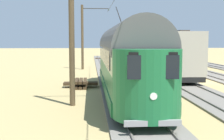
% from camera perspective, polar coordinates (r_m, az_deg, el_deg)
% --- Properties ---
extents(ground_plane, '(220.00, 220.00, 0.00)m').
position_cam_1_polar(ground_plane, '(25.32, 16.81, -2.10)').
color(ground_plane, '#9E8956').
extents(track_third_siding, '(2.80, 80.00, 0.18)m').
position_cam_1_polar(track_third_siding, '(24.88, 11.57, -1.98)').
color(track_third_siding, '#666059').
rests_on(track_third_siding, ground).
extents(track_outer_siding, '(2.80, 80.00, 0.18)m').
position_cam_1_polar(track_outer_siding, '(24.06, 0.89, -2.12)').
color(track_outer_siding, '#666059').
rests_on(track_outer_siding, ground).
extents(vintage_streetcar, '(2.65, 16.07, 5.82)m').
position_cam_1_polar(vintage_streetcar, '(17.80, 2.58, 2.28)').
color(vintage_streetcar, '#196033').
rests_on(vintage_streetcar, ground).
extents(boxcar_adjacent, '(2.96, 12.51, 3.85)m').
position_cam_1_polar(boxcar_adjacent, '(27.48, 10.03, 3.18)').
color(boxcar_adjacent, '#B2A893').
rests_on(boxcar_adjacent, ground).
extents(catenary_pole_foreground, '(3.21, 0.28, 7.29)m').
position_cam_1_polar(catenary_pole_foreground, '(34.53, -5.47, 6.46)').
color(catenary_pole_foreground, '#4C3D28').
rests_on(catenary_pole_foreground, ground).
extents(catenary_pole_mid_near, '(3.21, 0.28, 7.29)m').
position_cam_1_polar(catenary_pole_mid_near, '(15.15, -7.29, 7.62)').
color(catenary_pole_mid_near, '#4C3D28').
rests_on(catenary_pole_mid_near, ground).
extents(spare_tie_stack, '(2.40, 2.40, 0.54)m').
position_cam_1_polar(spare_tie_stack, '(21.34, -5.92, -2.55)').
color(spare_tie_stack, '#382819').
rests_on(spare_tie_stack, ground).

